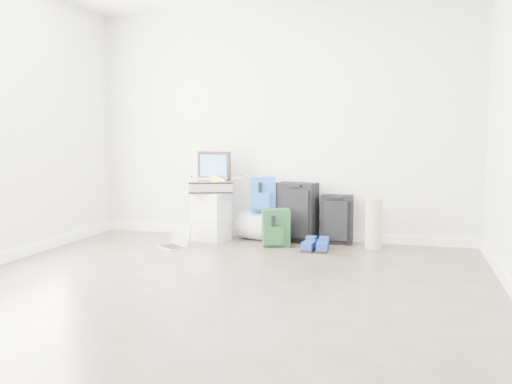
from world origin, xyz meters
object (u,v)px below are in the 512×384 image
(duffel_bag, at_px, (263,226))
(carry_on, at_px, (337,219))
(large_suitcase, at_px, (297,212))
(boxes_stack, at_px, (211,216))
(briefcase, at_px, (211,187))
(laptop, at_px, (176,242))

(duffel_bag, xyz_separation_m, carry_on, (0.85, 0.03, 0.10))
(duffel_bag, relative_size, large_suitcase, 0.82)
(duffel_bag, bearing_deg, carry_on, 17.80)
(boxes_stack, height_order, briefcase, briefcase)
(boxes_stack, distance_m, laptop, 0.60)
(briefcase, relative_size, duffel_bag, 0.88)
(briefcase, relative_size, carry_on, 0.89)
(large_suitcase, bearing_deg, duffel_bag, -164.45)
(briefcase, bearing_deg, boxes_stack, 0.00)
(large_suitcase, bearing_deg, carry_on, 11.35)
(boxes_stack, relative_size, duffel_bag, 0.99)
(boxes_stack, bearing_deg, large_suitcase, 26.06)
(large_suitcase, distance_m, carry_on, 0.46)
(large_suitcase, xyz_separation_m, laptop, (-1.20, -0.69, -0.28))
(large_suitcase, relative_size, laptop, 1.64)
(duffel_bag, bearing_deg, large_suitcase, 20.05)
(briefcase, height_order, carry_on, briefcase)
(laptop, bearing_deg, large_suitcase, 64.07)
(large_suitcase, height_order, carry_on, large_suitcase)
(boxes_stack, bearing_deg, duffel_bag, 29.78)
(large_suitcase, height_order, laptop, large_suitcase)
(duffel_bag, bearing_deg, briefcase, -150.52)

